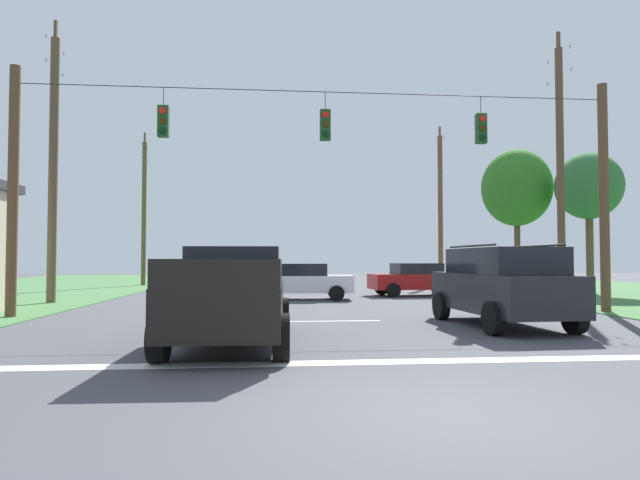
{
  "coord_description": "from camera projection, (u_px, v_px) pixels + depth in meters",
  "views": [
    {
      "loc": [
        -1.8,
        -5.8,
        1.69
      ],
      "look_at": [
        -0.39,
        9.39,
        2.24
      ],
      "focal_mm": 30.58,
      "sensor_mm": 36.0,
      "label": 1
    }
  ],
  "objects": [
    {
      "name": "ground_plane",
      "position": [
        436.0,
        416.0,
        5.87
      ],
      "size": [
        120.0,
        120.0,
        0.0
      ],
      "primitive_type": "plane",
      "color": "#47474C"
    },
    {
      "name": "stop_bar_stripe",
      "position": [
        379.0,
        362.0,
        8.96
      ],
      "size": [
        15.98,
        0.45,
        0.01
      ],
      "primitive_type": "cube",
      "color": "white",
      "rests_on": "ground"
    },
    {
      "name": "lane_dash_0",
      "position": [
        335.0,
        321.0,
        14.93
      ],
      "size": [
        2.5,
        0.15,
        0.01
      ],
      "primitive_type": "cube",
      "rotation": [
        0.0,
        0.0,
        1.57
      ],
      "color": "white",
      "rests_on": "ground"
    },
    {
      "name": "lane_dash_1",
      "position": [
        313.0,
        301.0,
        22.35
      ],
      "size": [
        2.5,
        0.15,
        0.01
      ],
      "primitive_type": "cube",
      "rotation": [
        0.0,
        0.0,
        1.57
      ],
      "color": "white",
      "rests_on": "ground"
    },
    {
      "name": "lane_dash_2",
      "position": [
        303.0,
        290.0,
        29.71
      ],
      "size": [
        2.5,
        0.15,
        0.01
      ],
      "primitive_type": "cube",
      "rotation": [
        0.0,
        0.0,
        1.57
      ],
      "color": "white",
      "rests_on": "ground"
    },
    {
      "name": "lane_dash_3",
      "position": [
        297.0,
        285.0,
        36.1
      ],
      "size": [
        2.5,
        0.15,
        0.01
      ],
      "primitive_type": "cube",
      "rotation": [
        0.0,
        0.0,
        1.57
      ],
      "color": "white",
      "rests_on": "ground"
    },
    {
      "name": "lane_dash_4",
      "position": [
        295.0,
        283.0,
        39.0
      ],
      "size": [
        2.5,
        0.15,
        0.01
      ],
      "primitive_type": "cube",
      "rotation": [
        0.0,
        0.0,
        1.57
      ],
      "color": "white",
      "rests_on": "ground"
    },
    {
      "name": "overhead_signal_span",
      "position": [
        324.0,
        183.0,
        16.78
      ],
      "size": [
        18.57,
        0.31,
        7.41
      ],
      "color": "brown",
      "rests_on": "ground"
    },
    {
      "name": "pickup_truck",
      "position": [
        232.0,
        296.0,
        10.91
      ],
      "size": [
        2.42,
        5.46,
        1.95
      ],
      "color": "black",
      "rests_on": "ground"
    },
    {
      "name": "suv_black",
      "position": [
        501.0,
        284.0,
        13.82
      ],
      "size": [
        2.38,
        4.88,
        2.05
      ],
      "color": "black",
      "rests_on": "ground"
    },
    {
      "name": "distant_car_crossing_white",
      "position": [
        302.0,
        281.0,
        22.96
      ],
      "size": [
        4.42,
        2.26,
        1.52
      ],
      "color": "silver",
      "rests_on": "ground"
    },
    {
      "name": "distant_car_oncoming",
      "position": [
        416.0,
        279.0,
        25.43
      ],
      "size": [
        4.44,
        2.32,
        1.52
      ],
      "color": "maroon",
      "rests_on": "ground"
    },
    {
      "name": "utility_pole_mid_right",
      "position": [
        560.0,
        167.0,
        21.81
      ],
      "size": [
        0.3,
        1.89,
        10.9
      ],
      "color": "brown",
      "rests_on": "ground"
    },
    {
      "name": "utility_pole_far_right",
      "position": [
        440.0,
        208.0,
        37.48
      ],
      "size": [
        0.33,
        1.76,
        10.91
      ],
      "color": "brown",
      "rests_on": "ground"
    },
    {
      "name": "utility_pole_mid_left",
      "position": [
        53.0,
        164.0,
        21.18
      ],
      "size": [
        0.34,
        1.84,
        11.09
      ],
      "color": "brown",
      "rests_on": "ground"
    },
    {
      "name": "utility_pole_far_left",
      "position": [
        144.0,
        209.0,
        35.48
      ],
      "size": [
        0.29,
        1.73,
        10.01
      ],
      "color": "brown",
      "rests_on": "ground"
    },
    {
      "name": "tree_roadside_right",
      "position": [
        517.0,
        188.0,
        29.77
      ],
      "size": [
        3.75,
        3.75,
        7.72
      ],
      "color": "brown",
      "rests_on": "ground"
    },
    {
      "name": "tree_roadside_left",
      "position": [
        589.0,
        187.0,
        27.19
      ],
      "size": [
        3.22,
        3.22,
        7.04
      ],
      "color": "brown",
      "rests_on": "ground"
    }
  ]
}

